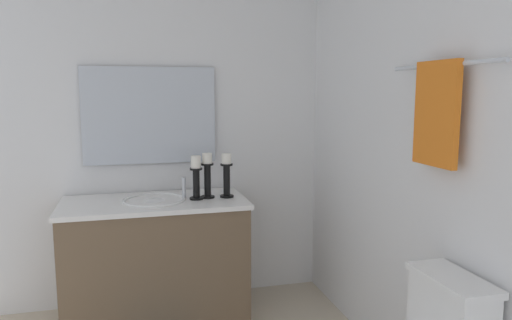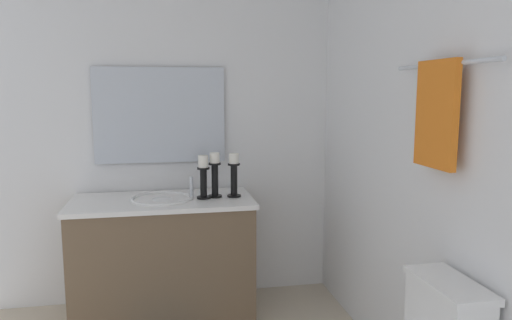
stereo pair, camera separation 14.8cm
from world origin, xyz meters
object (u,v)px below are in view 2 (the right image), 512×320
at_px(towel_near_vanity, 436,114).
at_px(candle_holder_tall, 234,174).
at_px(vanity_cabinet, 164,258).
at_px(sink_basin, 162,205).
at_px(mirror, 160,115).
at_px(towel_bar, 443,64).
at_px(candle_holder_short, 215,174).
at_px(candle_holder_mid, 203,176).

bearing_deg(towel_near_vanity, candle_holder_tall, -150.61).
height_order(vanity_cabinet, sink_basin, sink_basin).
bearing_deg(towel_near_vanity, mirror, -142.76).
height_order(vanity_cabinet, towel_bar, towel_bar).
distance_m(vanity_cabinet, candle_holder_short, 0.65).
bearing_deg(mirror, towel_bar, 37.66).
distance_m(sink_basin, towel_near_vanity, 1.80).
distance_m(mirror, candle_holder_mid, 0.56).
xyz_separation_m(candle_holder_short, towel_bar, (1.23, 0.83, 0.65)).
distance_m(sink_basin, candle_holder_mid, 0.33).
relative_size(mirror, towel_near_vanity, 1.95).
bearing_deg(towel_bar, vanity_cabinet, -136.56).
bearing_deg(vanity_cabinet, candle_holder_tall, 87.56).
bearing_deg(candle_holder_mid, candle_holder_tall, 93.41).
bearing_deg(sink_basin, candle_holder_mid, 83.13).
height_order(towel_bar, towel_near_vanity, towel_near_vanity).
relative_size(candle_holder_mid, towel_near_vanity, 0.62).
xyz_separation_m(candle_holder_tall, candle_holder_short, (-0.01, -0.12, 0.00)).
relative_size(mirror, candle_holder_mid, 3.14).
bearing_deg(vanity_cabinet, towel_near_vanity, 43.00).
bearing_deg(candle_holder_short, vanity_cabinet, -91.26).
xyz_separation_m(sink_basin, towel_bar, (1.23, 1.17, 0.84)).
xyz_separation_m(candle_holder_tall, towel_bar, (1.21, 0.70, 0.65)).
bearing_deg(candle_holder_tall, towel_bar, 30.03).
relative_size(vanity_cabinet, towel_bar, 1.61).
distance_m(candle_holder_short, towel_bar, 1.61).
height_order(mirror, candle_holder_mid, mirror).
xyz_separation_m(candle_holder_tall, towel_near_vanity, (1.21, 0.68, 0.44)).
height_order(mirror, candle_holder_short, mirror).
bearing_deg(candle_holder_mid, mirror, -139.56).
relative_size(candle_holder_short, towel_bar, 0.40).
relative_size(candle_holder_tall, candle_holder_mid, 1.02).
distance_m(mirror, towel_bar, 1.93).
bearing_deg(candle_holder_tall, sink_basin, -92.45).
xyz_separation_m(candle_holder_mid, towel_bar, (1.20, 0.90, 0.65)).
height_order(sink_basin, mirror, mirror).
bearing_deg(towel_near_vanity, candle_holder_mid, -143.65).
xyz_separation_m(mirror, candle_holder_short, (0.29, 0.34, -0.37)).
distance_m(mirror, candle_holder_tall, 0.67).
height_order(sink_basin, candle_holder_short, candle_holder_short).
height_order(sink_basin, candle_holder_mid, candle_holder_mid).
bearing_deg(candle_holder_tall, candle_holder_short, -95.70).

